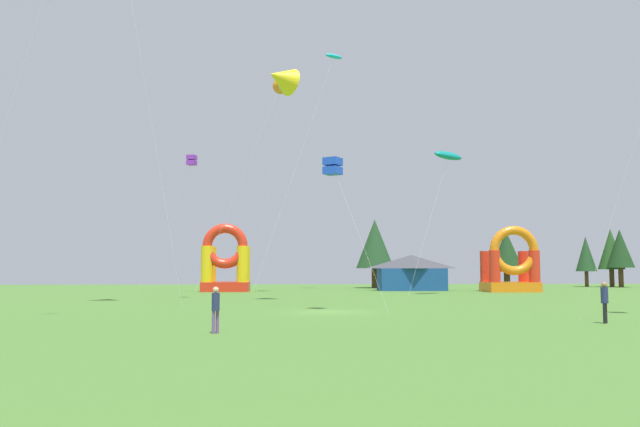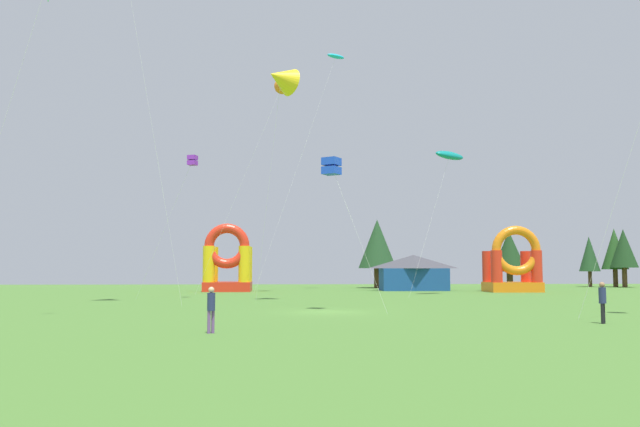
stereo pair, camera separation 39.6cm
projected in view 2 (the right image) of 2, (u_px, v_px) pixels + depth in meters
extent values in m
plane|color=#47752D|center=(328.00, 312.00, 36.98)|extent=(120.00, 120.00, 0.00)
cone|color=orange|center=(282.00, 85.00, 64.04)|extent=(1.66, 1.67, 1.76)
cylinder|color=silver|center=(240.00, 188.00, 62.84)|extent=(8.18, 0.31, 20.45)
cube|color=purple|center=(192.00, 163.00, 52.35)|extent=(0.84, 0.84, 0.36)
cube|color=purple|center=(193.00, 158.00, 52.38)|extent=(0.84, 0.84, 0.36)
cylinder|color=silver|center=(164.00, 230.00, 52.56)|extent=(4.59, 1.56, 11.14)
cube|color=blue|center=(331.00, 171.00, 38.18)|extent=(1.24, 1.24, 0.45)
cube|color=blue|center=(331.00, 162.00, 38.22)|extent=(1.24, 1.24, 0.45)
cylinder|color=silver|center=(359.00, 237.00, 36.97)|extent=(2.97, 1.94, 8.47)
cylinder|color=silver|center=(148.00, 105.00, 43.27)|extent=(4.84, 0.38, 26.59)
ellipsoid|color=#19B7CC|center=(336.00, 56.00, 72.89)|extent=(2.46, 2.14, 0.69)
cylinder|color=silver|center=(298.00, 167.00, 68.52)|extent=(8.63, 6.20, 26.13)
cone|color=yellow|center=(281.00, 78.00, 47.87)|extent=(3.05, 3.02, 2.41)
cylinder|color=silver|center=(268.00, 191.00, 48.39)|extent=(1.84, 2.52, 16.42)
ellipsoid|color=#0C7F7A|center=(450.00, 155.00, 59.57)|extent=(3.72, 3.22, 1.18)
cylinder|color=silver|center=(430.00, 224.00, 57.35)|extent=(4.52, 3.19, 12.76)
cylinder|color=#724C8C|center=(213.00, 322.00, 25.19)|extent=(0.18, 0.18, 0.87)
cylinder|color=#724C8C|center=(209.00, 322.00, 25.08)|extent=(0.18, 0.18, 0.87)
cylinder|color=navy|center=(211.00, 302.00, 25.20)|extent=(0.43, 0.43, 0.69)
sphere|color=#D8AD84|center=(211.00, 290.00, 25.24)|extent=(0.24, 0.24, 0.24)
cylinder|color=black|center=(602.00, 314.00, 29.39)|extent=(0.19, 0.19, 0.91)
cylinder|color=black|center=(604.00, 313.00, 29.53)|extent=(0.19, 0.19, 0.91)
cylinder|color=navy|center=(602.00, 295.00, 29.53)|extent=(0.46, 0.46, 0.72)
sphere|color=#9E704C|center=(602.00, 285.00, 29.57)|extent=(0.25, 0.25, 0.25)
cube|color=orange|center=(512.00, 287.00, 67.32)|extent=(5.27, 4.08, 1.00)
cylinder|color=red|center=(497.00, 266.00, 65.93)|extent=(1.14, 1.14, 3.24)
cylinder|color=red|center=(537.00, 266.00, 66.14)|extent=(1.14, 1.14, 3.24)
cylinder|color=red|center=(488.00, 266.00, 68.85)|extent=(1.14, 1.14, 3.24)
cylinder|color=red|center=(526.00, 266.00, 69.06)|extent=(1.14, 1.14, 3.24)
torus|color=orange|center=(516.00, 250.00, 66.17)|extent=(5.05, 0.91, 5.05)
cube|color=red|center=(228.00, 287.00, 68.72)|extent=(4.93, 4.48, 0.99)
cylinder|color=yellow|center=(209.00, 264.00, 67.21)|extent=(1.25, 1.25, 3.74)
cylinder|color=yellow|center=(245.00, 264.00, 67.40)|extent=(1.25, 1.25, 3.74)
cylinder|color=yellow|center=(212.00, 264.00, 70.42)|extent=(1.25, 1.25, 3.74)
cylinder|color=yellow|center=(246.00, 264.00, 70.61)|extent=(1.25, 1.25, 3.74)
torus|color=red|center=(227.00, 246.00, 67.46)|extent=(4.68, 1.00, 4.68)
cube|color=#19478C|center=(414.00, 279.00, 71.06)|extent=(7.15, 3.68, 2.42)
pyramid|color=#3F3F47|center=(413.00, 262.00, 71.22)|extent=(7.15, 3.68, 1.46)
cylinder|color=#4C331E|center=(377.00, 278.00, 79.70)|extent=(0.84, 0.84, 2.41)
cone|color=#1E4221|center=(377.00, 244.00, 80.05)|extent=(4.66, 4.66, 6.01)
cylinder|color=#4C331E|center=(510.00, 280.00, 79.99)|extent=(0.75, 0.75, 2.00)
cone|color=#193819|center=(509.00, 251.00, 80.28)|extent=(4.16, 4.16, 5.04)
cylinder|color=#4C331E|center=(590.00, 279.00, 84.44)|extent=(0.47, 0.47, 2.00)
cone|color=#1E4221|center=(589.00, 254.00, 84.71)|extent=(2.63, 2.63, 4.54)
cylinder|color=#4C331E|center=(616.00, 278.00, 83.58)|extent=(0.60, 0.60, 2.26)
cone|color=#234C1E|center=(614.00, 249.00, 83.89)|extent=(3.31, 3.31, 5.28)
cylinder|color=#4C331E|center=(625.00, 277.00, 82.13)|extent=(0.61, 0.61, 2.49)
cone|color=#193819|center=(624.00, 248.00, 82.43)|extent=(3.38, 3.38, 4.89)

